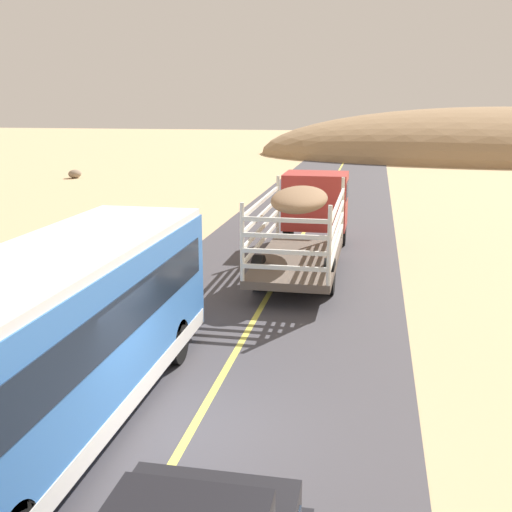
# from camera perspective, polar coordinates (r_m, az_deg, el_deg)

# --- Properties ---
(ground_plane) EXTENTS (240.00, 240.00, 0.00)m
(ground_plane) POSITION_cam_1_polar(r_m,az_deg,el_deg) (11.31, -6.13, -16.04)
(ground_plane) COLOR tan
(road_surface) EXTENTS (8.00, 120.00, 0.02)m
(road_surface) POSITION_cam_1_polar(r_m,az_deg,el_deg) (11.31, -6.13, -16.00)
(road_surface) COLOR #423F44
(road_surface) RESTS_ON ground
(road_centre_line) EXTENTS (0.16, 117.60, 0.00)m
(road_centre_line) POSITION_cam_1_polar(r_m,az_deg,el_deg) (11.30, -6.13, -15.95)
(road_centre_line) COLOR #D8CC4C
(road_centre_line) RESTS_ON road_surface
(livestock_truck) EXTENTS (2.53, 9.70, 3.02)m
(livestock_truck) POSITION_cam_1_polar(r_m,az_deg,el_deg) (22.85, 5.03, 4.27)
(livestock_truck) COLOR #B2332D
(livestock_truck) RESTS_ON road_surface
(bus) EXTENTS (2.54, 10.00, 3.21)m
(bus) POSITION_cam_1_polar(r_m,az_deg,el_deg) (11.05, -18.45, -7.43)
(bus) COLOR #3872C6
(bus) RESTS_ON road_surface
(boulder_near_shoulder) EXTENTS (0.93, 1.15, 0.64)m
(boulder_near_shoulder) POSITION_cam_1_polar(r_m,az_deg,el_deg) (49.52, -16.47, 7.32)
(boulder_near_shoulder) COLOR #84705B
(boulder_near_shoulder) RESTS_ON ground
(distant_hill) EXTENTS (51.71, 27.58, 10.44)m
(distant_hill) POSITION_cam_1_polar(r_m,az_deg,el_deg) (71.70, 21.63, 8.58)
(distant_hill) COLOR #957553
(distant_hill) RESTS_ON ground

